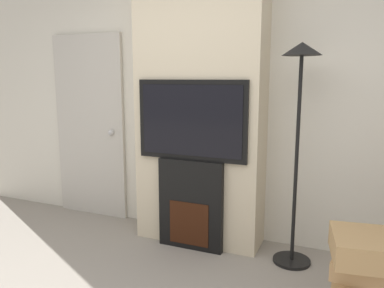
{
  "coord_description": "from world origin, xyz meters",
  "views": [
    {
      "loc": [
        1.26,
        -1.37,
        1.53
      ],
      "look_at": [
        0.0,
        1.61,
        0.96
      ],
      "focal_mm": 35.0,
      "sensor_mm": 36.0,
      "label": 1
    }
  ],
  "objects_px": {
    "fireplace": "(192,204)",
    "floor_lamp": "(299,104)",
    "television": "(192,120)",
    "box_stack": "(370,279)"
  },
  "relations": [
    {
      "from": "television",
      "to": "box_stack",
      "type": "height_order",
      "value": "television"
    },
    {
      "from": "fireplace",
      "to": "floor_lamp",
      "type": "bearing_deg",
      "value": 3.51
    },
    {
      "from": "television",
      "to": "box_stack",
      "type": "relative_size",
      "value": 1.7
    },
    {
      "from": "floor_lamp",
      "to": "box_stack",
      "type": "relative_size",
      "value": 3.04
    },
    {
      "from": "television",
      "to": "floor_lamp",
      "type": "xyz_separation_m",
      "value": [
        0.89,
        0.06,
        0.16
      ]
    },
    {
      "from": "television",
      "to": "floor_lamp",
      "type": "bearing_deg",
      "value": 3.64
    },
    {
      "from": "fireplace",
      "to": "box_stack",
      "type": "relative_size",
      "value": 1.38
    },
    {
      "from": "fireplace",
      "to": "television",
      "type": "relative_size",
      "value": 0.81
    },
    {
      "from": "television",
      "to": "box_stack",
      "type": "distance_m",
      "value": 1.78
    },
    {
      "from": "fireplace",
      "to": "box_stack",
      "type": "height_order",
      "value": "fireplace"
    }
  ]
}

